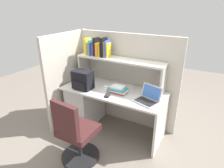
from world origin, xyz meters
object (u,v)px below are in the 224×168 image
object	(u,v)px
computer_mouse	(107,96)
paper_cup	(106,89)
laptop	(148,98)
backpack	(83,80)
office_chair	(76,136)

from	to	relation	value
computer_mouse	paper_cup	world-z (taller)	paper_cup
laptop	paper_cup	distance (m)	0.67
backpack	office_chair	size ratio (longest dim) A/B	0.32
laptop	computer_mouse	xyz separation A→B (m)	(-0.56, -0.13, -0.03)
laptop	paper_cup	world-z (taller)	laptop
computer_mouse	office_chair	xyz separation A→B (m)	(-0.13, -0.60, -0.35)
backpack	computer_mouse	size ratio (longest dim) A/B	2.88
backpack	office_chair	xyz separation A→B (m)	(0.35, -0.66, -0.48)
backpack	office_chair	bearing A→B (deg)	-61.76
computer_mouse	paper_cup	distance (m)	0.19
laptop	computer_mouse	bearing A→B (deg)	-166.50
backpack	paper_cup	distance (m)	0.39
office_chair	laptop	bearing A→B (deg)	-127.79
laptop	office_chair	world-z (taller)	laptop
laptop	backpack	xyz separation A→B (m)	(-1.04, -0.07, 0.09)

